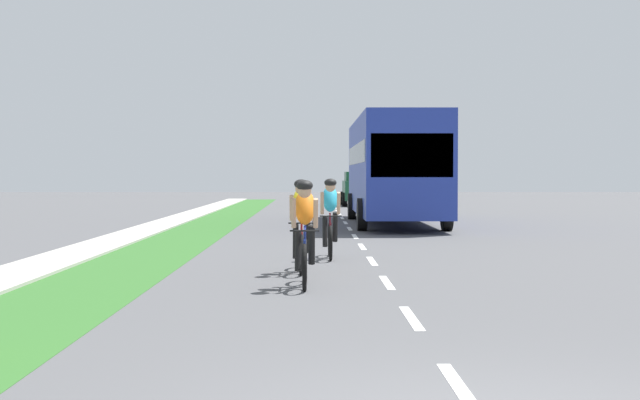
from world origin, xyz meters
name	(u,v)px	position (x,y,z in m)	size (l,w,h in m)	color
ground_plane	(353,234)	(0.00, 20.00, 0.00)	(120.00, 120.00, 0.00)	#4C4C4F
grass_verge	(194,233)	(-4.46, 20.00, 0.00)	(1.92, 70.00, 0.01)	#2D6026
sidewalk_concrete	(138,233)	(-6.03, 20.00, 0.00)	(1.21, 70.00, 0.10)	#B2ADA3
lane_markings_center	(347,225)	(0.00, 24.00, 0.00)	(0.12, 54.30, 0.01)	white
cyclist_lead	(305,232)	(-1.25, 7.69, 0.81)	(0.42, 1.72, 1.58)	black
cyclist_trailing	(301,225)	(-1.33, 9.75, 0.81)	(0.42, 1.72, 1.58)	black
cyclist_distant	(330,217)	(-0.79, 12.29, 0.81)	(0.42, 1.72, 1.58)	black
bus_blue	(393,165)	(1.58, 25.04, 1.98)	(2.78, 11.60, 3.48)	#23389E
suv_dark_green	(361,188)	(1.49, 43.24, 0.95)	(2.15, 4.70, 1.79)	#194C2D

